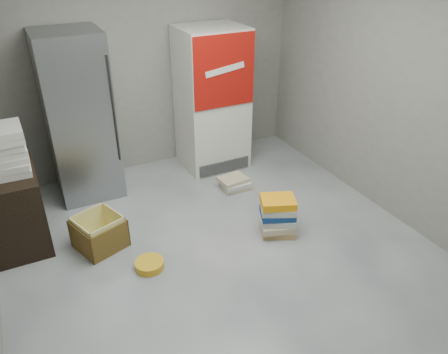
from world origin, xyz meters
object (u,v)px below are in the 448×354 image
(phonebook_stack_main, at_px, (278,216))
(cardboard_box, at_px, (99,234))
(wood_shelf, at_px, (16,208))
(coke_cooler, at_px, (212,99))
(steel_fridge, at_px, (79,117))

(phonebook_stack_main, height_order, cardboard_box, phonebook_stack_main)
(wood_shelf, bearing_deg, coke_cooler, 16.28)
(wood_shelf, relative_size, cardboard_box, 1.47)
(coke_cooler, bearing_deg, phonebook_stack_main, -92.94)
(wood_shelf, xyz_separation_m, phonebook_stack_main, (2.39, -1.04, -0.19))
(coke_cooler, height_order, phonebook_stack_main, coke_cooler)
(cardboard_box, bearing_deg, coke_cooler, 12.65)
(steel_fridge, relative_size, phonebook_stack_main, 4.26)
(wood_shelf, distance_m, phonebook_stack_main, 2.61)
(steel_fridge, relative_size, coke_cooler, 1.06)
(coke_cooler, relative_size, wood_shelf, 2.25)
(steel_fridge, height_order, phonebook_stack_main, steel_fridge)
(wood_shelf, relative_size, phonebook_stack_main, 1.79)
(steel_fridge, xyz_separation_m, coke_cooler, (1.65, -0.01, -0.05))
(steel_fridge, height_order, cardboard_box, steel_fridge)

